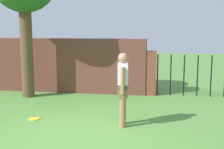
% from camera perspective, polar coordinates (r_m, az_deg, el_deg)
% --- Properties ---
extents(ground_plane, '(40.00, 40.00, 0.00)m').
position_cam_1_polar(ground_plane, '(6.34, -6.26, -11.33)').
color(ground_plane, '#568C3D').
extents(brick_wall, '(5.21, 0.50, 1.78)m').
position_cam_1_polar(brick_wall, '(10.45, -8.10, 1.69)').
color(brick_wall, brown).
rests_on(brick_wall, ground).
extents(person, '(0.25, 0.54, 1.62)m').
position_cam_1_polar(person, '(6.75, 2.04, -2.12)').
color(person, '#9E704C').
rests_on(person, ground).
extents(fence_gate, '(3.05, 0.44, 1.40)m').
position_cam_1_polar(fence_gate, '(10.03, 14.32, 0.09)').
color(fence_gate, brown).
rests_on(fence_gate, ground).
extents(frisbee_yellow, '(0.27, 0.27, 0.02)m').
position_cam_1_polar(frisbee_yellow, '(7.64, -14.19, -7.94)').
color(frisbee_yellow, yellow).
rests_on(frisbee_yellow, ground).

